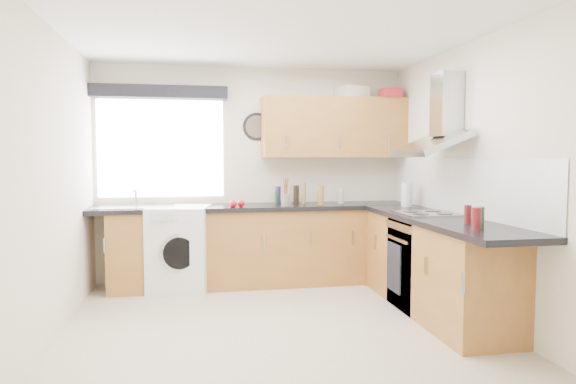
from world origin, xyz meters
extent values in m
plane|color=beige|center=(0.00, 0.00, 0.00)|extent=(3.60, 3.60, 0.00)
cube|color=white|center=(0.00, 0.00, 2.50)|extent=(3.60, 3.60, 0.02)
cube|color=silver|center=(0.00, 1.80, 1.25)|extent=(3.60, 0.02, 2.50)
cube|color=silver|center=(0.00, -1.80, 1.25)|extent=(3.60, 0.02, 2.50)
cube|color=silver|center=(-1.80, 0.00, 1.25)|extent=(0.02, 3.60, 2.50)
cube|color=silver|center=(1.80, 0.00, 1.25)|extent=(0.02, 3.60, 2.50)
cube|color=white|center=(-1.05, 1.79, 1.55)|extent=(1.40, 0.02, 1.10)
cube|color=black|center=(-1.05, 1.70, 2.18)|extent=(1.50, 0.18, 0.14)
cube|color=white|center=(1.79, 0.30, 1.18)|extent=(0.01, 3.00, 0.54)
cube|color=brown|center=(-0.10, 1.51, 0.43)|extent=(3.00, 0.58, 0.86)
cube|color=brown|center=(1.50, 1.50, 0.43)|extent=(0.60, 0.60, 0.86)
cube|color=brown|center=(1.51, 0.15, 0.43)|extent=(0.58, 2.10, 0.86)
cube|color=black|center=(0.00, 1.50, 0.89)|extent=(3.60, 0.62, 0.05)
cube|color=black|center=(1.50, 0.00, 0.89)|extent=(0.62, 2.42, 0.05)
cube|color=black|center=(1.50, 0.30, 0.42)|extent=(0.56, 0.58, 0.85)
cube|color=#A7ABAD|center=(1.50, 0.30, 0.92)|extent=(0.52, 0.52, 0.01)
cube|color=brown|center=(0.95, 1.62, 1.80)|extent=(1.70, 0.35, 0.70)
cube|color=white|center=(-0.85, 1.43, 0.46)|extent=(0.73, 0.71, 0.92)
cylinder|color=black|center=(0.05, 1.78, 1.81)|extent=(0.33, 0.04, 0.33)
cube|color=white|center=(1.19, 1.72, 2.22)|extent=(0.41, 0.35, 0.14)
cube|color=#AD242A|center=(1.60, 1.52, 2.20)|extent=(0.24, 0.20, 0.11)
cylinder|color=#726C5B|center=(0.32, 1.35, 0.98)|extent=(0.12, 0.12, 0.13)
cylinder|color=white|center=(1.62, 1.05, 1.04)|extent=(0.14, 0.14, 0.26)
cylinder|color=navy|center=(0.28, 1.68, 1.01)|extent=(0.06, 0.06, 0.20)
cylinder|color=#1A4217|center=(0.25, 1.59, 0.99)|extent=(0.04, 0.04, 0.16)
cylinder|color=#A2968A|center=(0.37, 1.45, 1.02)|extent=(0.05, 0.05, 0.21)
cylinder|color=#ABA592|center=(1.01, 1.53, 1.00)|extent=(0.07, 0.07, 0.18)
cylinder|color=black|center=(0.50, 1.65, 1.02)|extent=(0.07, 0.07, 0.21)
cylinder|color=olive|center=(0.72, 1.35, 1.02)|extent=(0.07, 0.07, 0.22)
cylinder|color=olive|center=(0.57, 1.58, 1.03)|extent=(0.05, 0.05, 0.24)
cylinder|color=maroon|center=(1.39, -0.76, 1.00)|extent=(0.07, 0.07, 0.17)
cylinder|color=#18441D|center=(1.47, -0.68, 0.99)|extent=(0.06, 0.06, 0.17)
cylinder|color=#5B1318|center=(1.51, -0.43, 0.99)|extent=(0.06, 0.06, 0.15)
camera|label=1|loc=(-0.69, -4.25, 1.46)|focal=32.00mm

